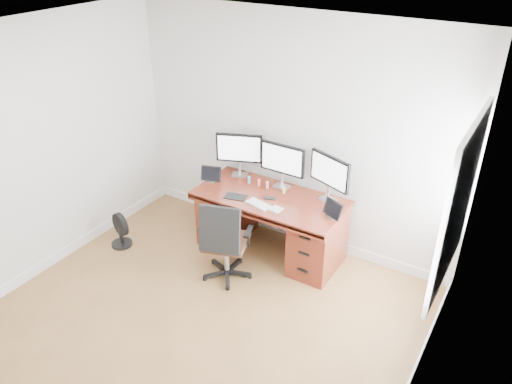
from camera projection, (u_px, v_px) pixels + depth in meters
The scene contains 19 objects.
ground at pixel (171, 350), 4.59m from camera, with size 4.50×4.50×0.00m, color brown.
back_wall at pixel (291, 133), 5.61m from camera, with size 4.00×0.10×2.70m, color silver.
right_wall at pixel (413, 309), 3.10m from camera, with size 0.10×4.50×2.70m.
desk at pixel (271, 222), 5.76m from camera, with size 1.70×0.80×0.75m.
office_chair at pixel (225, 253), 5.35m from camera, with size 0.65×0.65×0.97m.
floor_fan at pixel (120, 230), 5.95m from camera, with size 0.30×0.25×0.43m.
monitor_left at pixel (239, 150), 5.87m from camera, with size 0.52×0.24×0.53m.
monitor_center at pixel (282, 161), 5.60m from camera, with size 0.55×0.14×0.53m.
monitor_right at pixel (330, 173), 5.34m from camera, with size 0.53×0.23×0.53m.
tablet_left at pixel (211, 175), 5.84m from camera, with size 0.25×0.14×0.19m.
tablet_right at pixel (332, 211), 5.14m from camera, with size 0.25×0.16×0.19m.
keyboard at pixel (259, 204), 5.40m from camera, with size 0.29×0.12×0.01m, color white.
trackpad at pixel (276, 209), 5.31m from camera, with size 0.12×0.12×0.01m, color silver.
drawing_tablet at pixel (235, 197), 5.56m from camera, with size 0.24×0.15×0.01m, color black.
phone at pixel (270, 198), 5.53m from camera, with size 0.13×0.06×0.01m, color black.
figurine_blue at pixel (249, 179), 5.82m from camera, with size 0.04×0.04×0.09m.
figurine_orange at pixel (259, 182), 5.76m from camera, with size 0.04×0.04×0.09m.
figurine_pink at pixel (267, 184), 5.71m from camera, with size 0.04×0.04×0.09m.
figurine_yellow at pixel (284, 189), 5.61m from camera, with size 0.04×0.04×0.09m.
Camera 1 is at (2.39, -2.42, 3.49)m, focal length 35.00 mm.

